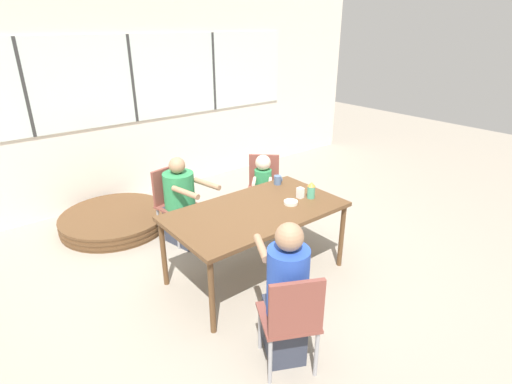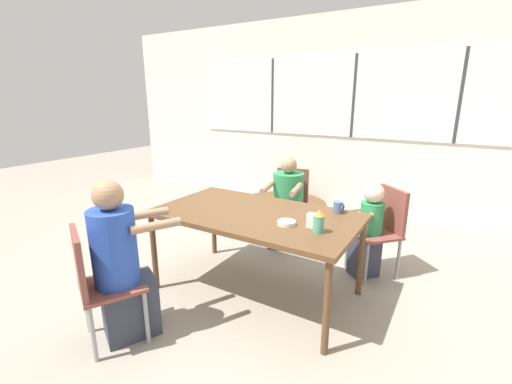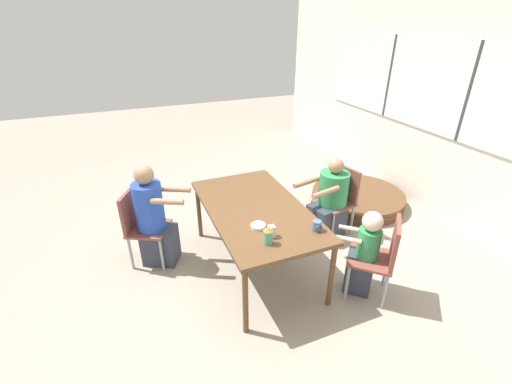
% 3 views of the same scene
% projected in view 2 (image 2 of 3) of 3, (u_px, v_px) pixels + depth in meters
% --- Properties ---
extents(ground_plane, '(16.00, 16.00, 0.00)m').
position_uv_depth(ground_plane, '(256.00, 290.00, 3.06)').
color(ground_plane, gray).
extents(wall_back_with_windows, '(8.40, 0.08, 2.80)m').
position_uv_depth(wall_back_with_windows, '(353.00, 115.00, 4.90)').
color(wall_back_with_windows, silver).
rests_on(wall_back_with_windows, ground_plane).
extents(dining_table, '(1.69, 0.95, 0.74)m').
position_uv_depth(dining_table, '(256.00, 219.00, 2.88)').
color(dining_table, brown).
rests_on(dining_table, ground_plane).
extents(chair_for_woman_green_shirt, '(0.47, 0.47, 0.85)m').
position_uv_depth(chair_for_woman_green_shirt, '(291.00, 198.00, 4.07)').
color(chair_for_woman_green_shirt, brown).
rests_on(chair_for_woman_green_shirt, ground_plane).
extents(chair_for_man_blue_shirt, '(0.54, 0.54, 0.85)m').
position_uv_depth(chair_for_man_blue_shirt, '(96.00, 278.00, 2.29)').
color(chair_for_man_blue_shirt, brown).
rests_on(chair_for_man_blue_shirt, ground_plane).
extents(chair_for_toddler, '(0.57, 0.57, 0.85)m').
position_uv_depth(chair_for_toddler, '(383.00, 224.00, 3.25)').
color(chair_for_toddler, brown).
rests_on(chair_for_toddler, ground_plane).
extents(person_woman_green_shirt, '(0.47, 0.69, 1.02)m').
position_uv_depth(person_woman_green_shirt, '(287.00, 207.00, 3.92)').
color(person_woman_green_shirt, '#333847').
rests_on(person_woman_green_shirt, ground_plane).
extents(person_man_blue_shirt, '(0.51, 0.62, 1.16)m').
position_uv_depth(person_man_blue_shirt, '(122.00, 269.00, 2.37)').
color(person_man_blue_shirt, '#333847').
rests_on(person_man_blue_shirt, ground_plane).
extents(person_toddler, '(0.41, 0.42, 0.92)m').
position_uv_depth(person_toddler, '(368.00, 232.00, 3.23)').
color(person_toddler, '#333847').
rests_on(person_toddler, ground_plane).
extents(coffee_mug, '(0.09, 0.08, 0.10)m').
position_uv_depth(coffee_mug, '(338.00, 207.00, 2.84)').
color(coffee_mug, slate).
rests_on(coffee_mug, dining_table).
extents(sippy_cup, '(0.08, 0.08, 0.17)m').
position_uv_depth(sippy_cup, '(319.00, 221.00, 2.42)').
color(sippy_cup, '#4CA57F').
rests_on(sippy_cup, dining_table).
extents(milk_carton_small, '(0.06, 0.06, 0.11)m').
position_uv_depth(milk_carton_small, '(311.00, 220.00, 2.53)').
color(milk_carton_small, silver).
rests_on(milk_carton_small, dining_table).
extents(bowl_white_shallow, '(0.14, 0.14, 0.03)m').
position_uv_depth(bowl_white_shallow, '(287.00, 223.00, 2.59)').
color(bowl_white_shallow, silver).
rests_on(bowl_white_shallow, dining_table).
extents(folded_table_stack, '(1.32, 1.32, 0.18)m').
position_uv_depth(folded_table_stack, '(281.00, 209.00, 4.98)').
color(folded_table_stack, brown).
rests_on(folded_table_stack, ground_plane).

